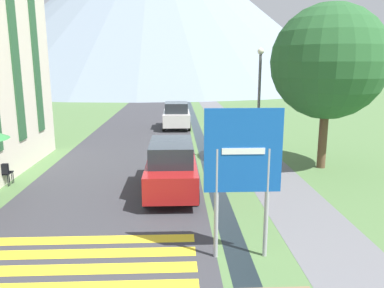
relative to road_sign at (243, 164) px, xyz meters
The scene contains 13 objects.
ground_plane 15.72m from the road_sign, 94.59° to the left, with size 160.00×160.00×0.00m, color #517542.
road 25.88m from the road_sign, 98.35° to the left, with size 6.40×60.00×0.01m.
footpath 25.72m from the road_sign, 84.73° to the left, with size 2.20×60.00×0.01m.
drainage_channel 25.61m from the road_sign, 90.10° to the left, with size 0.60×60.00×0.00m.
crosswalk_marking 4.36m from the road_sign, behind, with size 5.44×2.54×0.01m.
mountain_distant 79.19m from the road_sign, 94.50° to the left, with size 83.33×83.33×33.58m.
road_sign is the anchor object (origin of this frame).
parked_car_near 5.13m from the road_sign, 109.42° to the left, with size 1.78×4.52×1.82m.
parked_car_far 18.06m from the road_sign, 94.61° to the left, with size 1.90×3.83×1.82m.
cafe_chair_far_right 9.77m from the road_sign, 144.21° to the left, with size 0.40×0.40×0.85m.
cafe_chair_far_left 9.72m from the road_sign, 144.75° to the left, with size 0.40×0.40×0.85m.
streetlamp 8.53m from the road_sign, 75.41° to the left, with size 0.28×0.28×5.07m.
tree_by_path 9.19m from the road_sign, 57.42° to the left, with size 4.71×4.71×6.84m.
Camera 1 is at (-0.21, -3.44, 4.39)m, focal length 35.00 mm.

